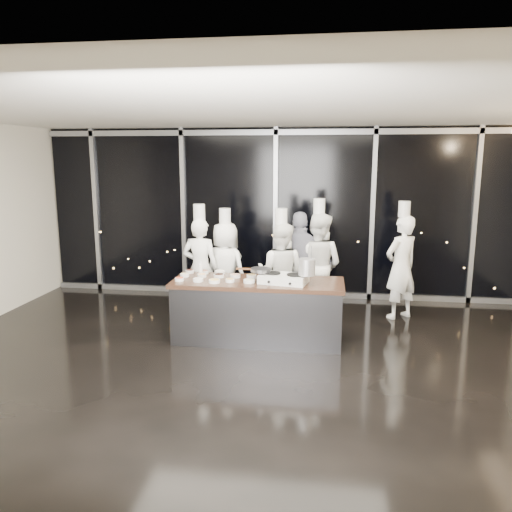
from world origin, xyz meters
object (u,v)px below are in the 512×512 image
at_px(stock_pot, 307,267).
at_px(chef_left, 226,268).
at_px(chef_center, 281,272).
at_px(guest, 300,265).
at_px(demo_counter, 258,310).
at_px(frying_pan, 260,270).
at_px(chef_side, 401,266).
at_px(stove, 284,278).
at_px(chef_far_left, 200,267).
at_px(chef_right, 318,265).

height_order(stock_pot, chef_left, chef_left).
xyz_separation_m(chef_center, guest, (0.30, 0.27, 0.07)).
distance_m(demo_counter, chef_left, 1.40).
xyz_separation_m(frying_pan, chef_side, (2.16, 1.40, -0.18)).
relative_size(stove, chef_side, 0.37).
distance_m(chef_far_left, chef_left, 0.43).
bearing_deg(chef_side, chef_right, -31.67).
relative_size(guest, chef_side, 0.91).
bearing_deg(frying_pan, stock_pot, -0.11).
distance_m(demo_counter, stock_pot, 1.01).
height_order(chef_far_left, chef_side, chef_side).
bearing_deg(demo_counter, chef_left, 121.30).
bearing_deg(frying_pan, stove, 1.23).
xyz_separation_m(chef_left, guest, (1.26, 0.03, 0.08)).
bearing_deg(chef_side, stock_pot, 9.20).
bearing_deg(chef_right, stove, 95.19).
xyz_separation_m(demo_counter, guest, (0.55, 1.19, 0.44)).
height_order(stock_pot, chef_side, chef_side).
height_order(demo_counter, chef_left, chef_left).
bearing_deg(chef_left, chef_right, -151.29).
distance_m(frying_pan, chef_far_left, 1.52).
height_order(frying_pan, chef_left, chef_left).
bearing_deg(demo_counter, frying_pan, -19.54).
xyz_separation_m(frying_pan, stock_pot, (0.67, -0.13, 0.09)).
distance_m(stove, chef_far_left, 1.82).
relative_size(chef_left, chef_right, 0.91).
xyz_separation_m(chef_far_left, chef_left, (0.39, 0.18, -0.05)).
bearing_deg(stove, chef_far_left, 155.59).
bearing_deg(stock_pot, frying_pan, 168.73).
xyz_separation_m(demo_counter, stock_pot, (0.71, -0.15, 0.70)).
distance_m(stove, frying_pan, 0.36).
bearing_deg(chef_left, chef_far_left, 49.38).
relative_size(chef_far_left, chef_side, 0.97).
relative_size(demo_counter, frying_pan, 4.73).
height_order(stove, chef_side, chef_side).
bearing_deg(chef_far_left, frying_pan, 143.95).
xyz_separation_m(chef_far_left, guest, (1.65, 0.21, 0.03)).
bearing_deg(chef_right, frying_pan, 82.12).
height_order(frying_pan, chef_right, chef_right).
relative_size(stock_pot, chef_far_left, 0.12).
height_order(demo_counter, frying_pan, frying_pan).
bearing_deg(chef_right, guest, 40.41).
bearing_deg(guest, chef_left, -6.46).
height_order(chef_left, chef_side, chef_side).
height_order(stove, frying_pan, frying_pan).
bearing_deg(frying_pan, chef_right, 69.29).
relative_size(stove, chef_far_left, 0.38).
height_order(frying_pan, chef_side, chef_side).
relative_size(demo_counter, chef_left, 1.35).
height_order(demo_counter, stove, stove).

